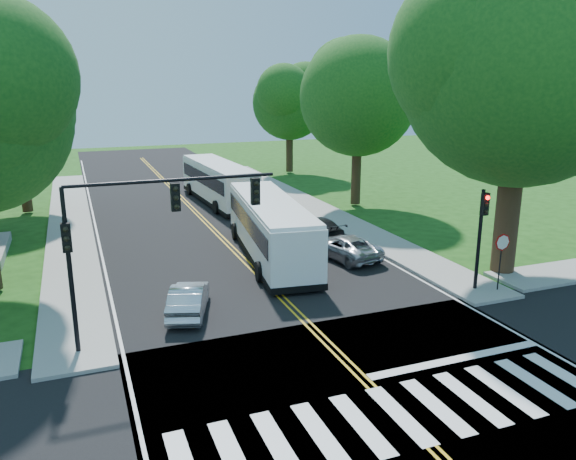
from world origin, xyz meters
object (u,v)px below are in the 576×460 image
bus_lead (270,227)px  signal_nw (141,223)px  bus_follow (218,182)px  suv (344,247)px  signal_ne (481,226)px  hatchback (188,299)px  dark_sedan (317,228)px

bus_lead → signal_nw: bearing=54.8°
signal_nw → bus_follow: 23.86m
suv → signal_nw: bearing=19.2°
signal_ne → suv: 7.53m
signal_ne → hatchback: signal_ne is taller
signal_nw → bus_lead: bearing=47.5°
dark_sedan → signal_nw: bearing=37.5°
bus_lead → bus_follow: bus_lead is taller
signal_nw → suv: 13.13m
suv → signal_ne: bearing=105.4°
signal_nw → bus_follow: bearing=69.8°
signal_ne → hatchback: (-12.23, 2.10, -2.33)m
signal_ne → dark_sedan: size_ratio=1.01×
signal_ne → bus_follow: (-5.88, 22.24, -1.36)m
bus_lead → bus_follow: 14.26m
signal_nw → dark_sedan: size_ratio=1.64×
bus_lead → hatchback: size_ratio=3.18×
bus_follow → suv: bearing=96.6°
bus_lead → hatchback: (-5.51, -5.90, -0.98)m
bus_lead → suv: 3.97m
signal_nw → bus_lead: (7.34, 8.01, -2.77)m
hatchback → dark_sedan: dark_sedan is taller
bus_lead → suv: (3.50, -1.61, -0.98)m
bus_follow → bus_lead: bearing=83.7°
signal_ne → bus_lead: 10.54m
signal_nw → hatchback: size_ratio=1.90×
hatchback → dark_sedan: (9.20, 8.28, 0.01)m
signal_ne → bus_lead: size_ratio=0.37×
suv → bus_follow: bearing=-91.9°
bus_lead → bus_follow: size_ratio=1.01×
signal_ne → suv: (-3.22, 6.39, -2.34)m
signal_nw → signal_ne: 14.13m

